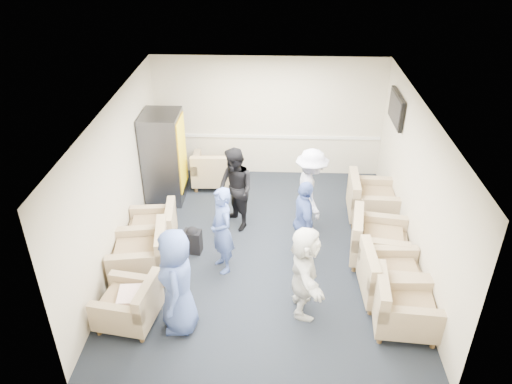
{
  "coord_description": "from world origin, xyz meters",
  "views": [
    {
      "loc": [
        0.15,
        -7.24,
        5.47
      ],
      "look_at": [
        -0.16,
        0.2,
        1.09
      ],
      "focal_mm": 35.0,
      "sensor_mm": 36.0,
      "label": 1
    }
  ],
  "objects_px": {
    "armchair_left_mid": "(143,256)",
    "person_back_right": "(311,191)",
    "person_back_left": "(235,190)",
    "person_front_right": "(305,271)",
    "armchair_right_near": "(401,307)",
    "armchair_right_far": "(370,201)",
    "armchair_left_near": "(131,305)",
    "armchair_corner": "(213,171)",
    "armchair_right_midnear": "(388,278)",
    "vending_machine": "(164,157)",
    "person_mid_right": "(304,222)",
    "armchair_left_far": "(155,230)",
    "armchair_right_midfar": "(375,242)",
    "person_front_left": "(177,282)",
    "person_mid_left": "(222,231)"
  },
  "relations": [
    {
      "from": "person_back_left",
      "to": "person_front_right",
      "type": "height_order",
      "value": "person_back_left"
    },
    {
      "from": "armchair_right_midfar",
      "to": "person_front_left",
      "type": "distance_m",
      "value": 3.56
    },
    {
      "from": "armchair_left_far",
      "to": "person_front_left",
      "type": "distance_m",
      "value": 2.19
    },
    {
      "from": "armchair_left_mid",
      "to": "armchair_right_far",
      "type": "distance_m",
      "value": 4.44
    },
    {
      "from": "person_front_right",
      "to": "person_front_left",
      "type": "bearing_deg",
      "value": 100.1
    },
    {
      "from": "person_mid_left",
      "to": "person_mid_right",
      "type": "height_order",
      "value": "person_mid_left"
    },
    {
      "from": "armchair_right_midfar",
      "to": "armchair_right_far",
      "type": "bearing_deg",
      "value": 4.38
    },
    {
      "from": "person_front_left",
      "to": "armchair_right_midfar",
      "type": "bearing_deg",
      "value": 112.59
    },
    {
      "from": "armchair_right_midnear",
      "to": "person_back_right",
      "type": "xyz_separation_m",
      "value": [
        -1.13,
        1.89,
        0.45
      ]
    },
    {
      "from": "armchair_right_midnear",
      "to": "vending_machine",
      "type": "height_order",
      "value": "vending_machine"
    },
    {
      "from": "armchair_left_far",
      "to": "armchair_right_midfar",
      "type": "height_order",
      "value": "armchair_right_midfar"
    },
    {
      "from": "armchair_left_far",
      "to": "person_mid_left",
      "type": "height_order",
      "value": "person_mid_left"
    },
    {
      "from": "armchair_left_far",
      "to": "armchair_right_midnear",
      "type": "height_order",
      "value": "armchair_right_midnear"
    },
    {
      "from": "vending_machine",
      "to": "person_mid_right",
      "type": "height_order",
      "value": "vending_machine"
    },
    {
      "from": "armchair_left_near",
      "to": "armchair_corner",
      "type": "bearing_deg",
      "value": 179.6
    },
    {
      "from": "armchair_right_near",
      "to": "armchair_corner",
      "type": "height_order",
      "value": "armchair_right_near"
    },
    {
      "from": "armchair_right_midnear",
      "to": "person_front_left",
      "type": "height_order",
      "value": "person_front_left"
    },
    {
      "from": "armchair_corner",
      "to": "person_front_left",
      "type": "relative_size",
      "value": 0.55
    },
    {
      "from": "armchair_left_near",
      "to": "armchair_corner",
      "type": "height_order",
      "value": "armchair_corner"
    },
    {
      "from": "armchair_left_near",
      "to": "person_mid_right",
      "type": "distance_m",
      "value": 3.09
    },
    {
      "from": "armchair_right_midfar",
      "to": "person_front_right",
      "type": "relative_size",
      "value": 0.72
    },
    {
      "from": "armchair_right_far",
      "to": "armchair_left_mid",
      "type": "bearing_deg",
      "value": 117.53
    },
    {
      "from": "person_mid_left",
      "to": "person_front_right",
      "type": "xyz_separation_m",
      "value": [
        1.32,
        -0.95,
        -0.03
      ]
    },
    {
      "from": "armchair_left_mid",
      "to": "person_back_left",
      "type": "height_order",
      "value": "person_back_left"
    },
    {
      "from": "armchair_left_near",
      "to": "armchair_right_midfar",
      "type": "height_order",
      "value": "armchair_right_midfar"
    },
    {
      "from": "armchair_left_mid",
      "to": "armchair_left_far",
      "type": "height_order",
      "value": "armchair_left_mid"
    },
    {
      "from": "armchair_left_mid",
      "to": "person_back_right",
      "type": "xyz_separation_m",
      "value": [
        2.82,
        1.48,
        0.45
      ]
    },
    {
      "from": "person_back_right",
      "to": "armchair_right_midnear",
      "type": "bearing_deg",
      "value": -157.09
    },
    {
      "from": "armchair_corner",
      "to": "vending_machine",
      "type": "bearing_deg",
      "value": 29.26
    },
    {
      "from": "armchair_left_far",
      "to": "armchair_right_near",
      "type": "relative_size",
      "value": 0.94
    },
    {
      "from": "person_back_left",
      "to": "person_front_right",
      "type": "distance_m",
      "value": 2.53
    },
    {
      "from": "armchair_left_far",
      "to": "armchair_right_near",
      "type": "height_order",
      "value": "armchair_right_near"
    },
    {
      "from": "armchair_right_near",
      "to": "armchair_right_far",
      "type": "xyz_separation_m",
      "value": [
        -0.01,
        2.92,
        0.02
      ]
    },
    {
      "from": "armchair_right_near",
      "to": "armchair_right_midnear",
      "type": "relative_size",
      "value": 1.02
    },
    {
      "from": "armchair_right_midnear",
      "to": "armchair_left_near",
      "type": "bearing_deg",
      "value": 98.44
    },
    {
      "from": "armchair_right_near",
      "to": "armchair_right_midnear",
      "type": "distance_m",
      "value": 0.62
    },
    {
      "from": "armchair_right_far",
      "to": "armchair_left_near",
      "type": "bearing_deg",
      "value": 129.78
    },
    {
      "from": "armchair_right_midnear",
      "to": "armchair_right_midfar",
      "type": "bearing_deg",
      "value": 0.69
    },
    {
      "from": "person_back_left",
      "to": "person_front_right",
      "type": "relative_size",
      "value": 1.09
    },
    {
      "from": "person_front_left",
      "to": "person_back_right",
      "type": "distance_m",
      "value": 3.32
    },
    {
      "from": "armchair_left_mid",
      "to": "person_mid_left",
      "type": "distance_m",
      "value": 1.38
    },
    {
      "from": "armchair_left_near",
      "to": "vending_machine",
      "type": "height_order",
      "value": "vending_machine"
    },
    {
      "from": "armchair_corner",
      "to": "person_back_left",
      "type": "relative_size",
      "value": 0.57
    },
    {
      "from": "armchair_right_midnear",
      "to": "vending_machine",
      "type": "bearing_deg",
      "value": 52.17
    },
    {
      "from": "armchair_left_far",
      "to": "armchair_right_midfar",
      "type": "relative_size",
      "value": 0.85
    },
    {
      "from": "armchair_right_midnear",
      "to": "armchair_corner",
      "type": "relative_size",
      "value": 1.05
    },
    {
      "from": "armchair_left_far",
      "to": "person_back_right",
      "type": "height_order",
      "value": "person_back_right"
    },
    {
      "from": "armchair_right_far",
      "to": "vending_machine",
      "type": "xyz_separation_m",
      "value": [
        -4.12,
        0.63,
        0.56
      ]
    },
    {
      "from": "armchair_left_near",
      "to": "vending_machine",
      "type": "xyz_separation_m",
      "value": [
        -0.18,
        3.64,
        0.62
      ]
    },
    {
      "from": "armchair_right_near",
      "to": "vending_machine",
      "type": "bearing_deg",
      "value": 54.04
    }
  ]
}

